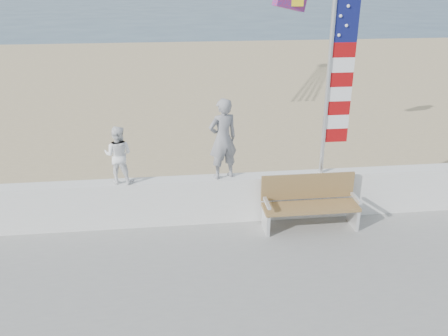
{
  "coord_description": "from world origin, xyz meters",
  "views": [
    {
      "loc": [
        -0.75,
        -6.22,
        4.68
      ],
      "look_at": [
        0.2,
        1.8,
        1.35
      ],
      "focal_mm": 38.0,
      "sensor_mm": 36.0,
      "label": 1
    }
  ],
  "objects_px": {
    "child": "(118,155)",
    "flag": "(336,74)",
    "bench": "(310,202)",
    "adult": "(223,139)"
  },
  "relations": [
    {
      "from": "bench",
      "to": "child",
      "type": "bearing_deg",
      "value": 172.62
    },
    {
      "from": "adult",
      "to": "child",
      "type": "xyz_separation_m",
      "value": [
        -1.92,
        0.0,
        -0.23
      ]
    },
    {
      "from": "child",
      "to": "flag",
      "type": "xyz_separation_m",
      "value": [
        3.96,
        -0.0,
        1.37
      ]
    },
    {
      "from": "child",
      "to": "flag",
      "type": "relative_size",
      "value": 0.31
    },
    {
      "from": "bench",
      "to": "flag",
      "type": "relative_size",
      "value": 0.51
    },
    {
      "from": "child",
      "to": "adult",
      "type": "bearing_deg",
      "value": -167.65
    },
    {
      "from": "adult",
      "to": "flag",
      "type": "xyz_separation_m",
      "value": [
        2.04,
        -0.0,
        1.15
      ]
    },
    {
      "from": "adult",
      "to": "bench",
      "type": "distance_m",
      "value": 2.02
    },
    {
      "from": "adult",
      "to": "bench",
      "type": "bearing_deg",
      "value": 145.22
    },
    {
      "from": "flag",
      "to": "bench",
      "type": "bearing_deg",
      "value": -134.81
    }
  ]
}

